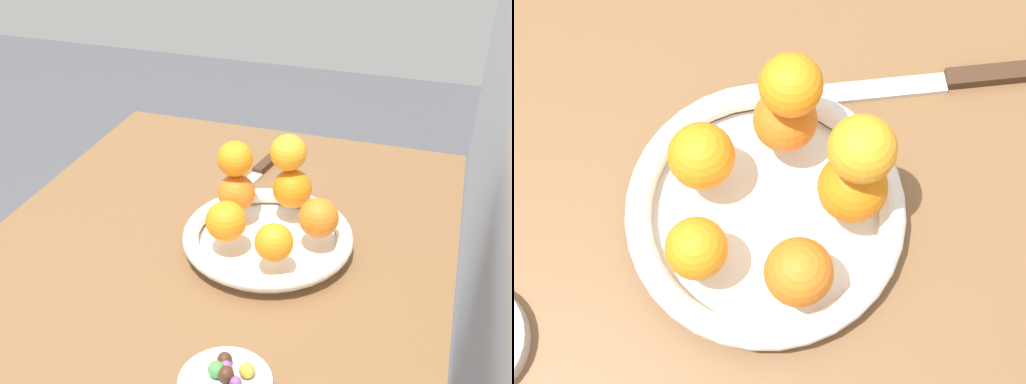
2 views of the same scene
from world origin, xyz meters
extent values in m
plane|color=#4C4C51|center=(0.00, 0.00, 0.00)|extent=(6.00, 6.00, 0.00)
cube|color=brown|center=(0.00, 0.00, 0.72)|extent=(1.10, 0.76, 0.04)
cylinder|color=brown|center=(-0.49, -0.32, 0.35)|extent=(0.05, 0.05, 0.70)
cylinder|color=white|center=(-0.11, 0.08, 0.75)|extent=(0.23, 0.23, 0.01)
torus|color=white|center=(-0.11, 0.08, 0.77)|extent=(0.27, 0.27, 0.03)
sphere|color=orange|center=(-0.06, 0.03, 0.81)|extent=(0.06, 0.06, 0.06)
sphere|color=orange|center=(-0.04, 0.12, 0.81)|extent=(0.06, 0.06, 0.06)
sphere|color=orange|center=(-0.12, 0.16, 0.81)|extent=(0.06, 0.06, 0.06)
sphere|color=orange|center=(-0.19, 0.10, 0.81)|extent=(0.07, 0.07, 0.07)
sphere|color=orange|center=(-0.15, 0.02, 0.81)|extent=(0.06, 0.06, 0.06)
sphere|color=orange|center=(-0.19, 0.09, 0.88)|extent=(0.06, 0.06, 0.06)
sphere|color=orange|center=(-0.16, 0.01, 0.87)|extent=(0.06, 0.06, 0.06)
cube|color=#3F2819|center=(-0.38, 0.00, 0.75)|extent=(0.09, 0.04, 0.01)
cube|color=silver|center=(-0.26, -0.02, 0.74)|extent=(0.17, 0.05, 0.01)
camera|label=1|loc=(0.71, 0.33, 1.35)|focal=45.00mm
camera|label=2|loc=(-0.04, 0.33, 1.49)|focal=55.00mm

